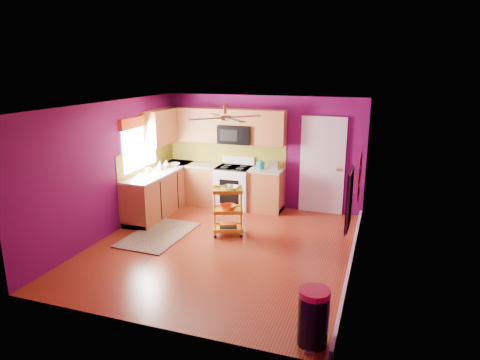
% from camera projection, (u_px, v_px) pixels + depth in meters
% --- Properties ---
extents(ground, '(5.00, 5.00, 0.00)m').
position_uv_depth(ground, '(222.00, 247.00, 7.59)').
color(ground, maroon).
rests_on(ground, ground).
extents(room_envelope, '(4.54, 5.04, 2.52)m').
position_uv_depth(room_envelope, '(223.00, 158.00, 7.16)').
color(room_envelope, '#5D0A4D').
rests_on(room_envelope, ground).
extents(lower_cabinets, '(2.81, 2.31, 0.94)m').
position_uv_depth(lower_cabinets, '(195.00, 190.00, 9.56)').
color(lower_cabinets, brown).
rests_on(lower_cabinets, ground).
extents(electric_range, '(0.76, 0.66, 1.13)m').
position_uv_depth(electric_range, '(234.00, 187.00, 9.62)').
color(electric_range, white).
rests_on(electric_range, ground).
extents(upper_cabinetry, '(2.80, 2.30, 1.26)m').
position_uv_depth(upper_cabinetry, '(205.00, 127.00, 9.49)').
color(upper_cabinetry, brown).
rests_on(upper_cabinetry, ground).
extents(left_window, '(0.08, 1.35, 1.08)m').
position_uv_depth(left_window, '(139.00, 135.00, 8.79)').
color(left_window, white).
rests_on(left_window, ground).
extents(panel_door, '(0.95, 0.11, 2.15)m').
position_uv_depth(panel_door, '(322.00, 167.00, 9.15)').
color(panel_door, white).
rests_on(panel_door, ground).
extents(right_wall_art, '(0.04, 2.74, 1.04)m').
position_uv_depth(right_wall_art, '(356.00, 185.00, 6.21)').
color(right_wall_art, black).
rests_on(right_wall_art, ground).
extents(ceiling_fan, '(1.01, 1.01, 0.26)m').
position_uv_depth(ceiling_fan, '(225.00, 117.00, 7.18)').
color(ceiling_fan, '#BF8C3F').
rests_on(ceiling_fan, ground).
extents(shag_rug, '(1.04, 1.64, 0.02)m').
position_uv_depth(shag_rug, '(159.00, 235.00, 8.13)').
color(shag_rug, black).
rests_on(shag_rug, ground).
extents(rolling_cart, '(0.66, 0.58, 1.00)m').
position_uv_depth(rolling_cart, '(228.00, 209.00, 8.04)').
color(rolling_cart, gold).
rests_on(rolling_cart, ground).
extents(trash_can, '(0.44, 0.45, 0.69)m').
position_uv_depth(trash_can, '(313.00, 317.00, 4.89)').
color(trash_can, black).
rests_on(trash_can, ground).
extents(teal_kettle, '(0.18, 0.18, 0.21)m').
position_uv_depth(teal_kettle, '(260.00, 165.00, 9.30)').
color(teal_kettle, teal).
rests_on(teal_kettle, lower_cabinets).
extents(toaster, '(0.22, 0.15, 0.18)m').
position_uv_depth(toaster, '(274.00, 165.00, 9.29)').
color(toaster, beige).
rests_on(toaster, lower_cabinets).
extents(soap_bottle_a, '(0.08, 0.09, 0.19)m').
position_uv_depth(soap_bottle_a, '(160.00, 166.00, 9.20)').
color(soap_bottle_a, '#EA3F72').
rests_on(soap_bottle_a, lower_cabinets).
extents(soap_bottle_b, '(0.13, 0.13, 0.17)m').
position_uv_depth(soap_bottle_b, '(166.00, 164.00, 9.43)').
color(soap_bottle_b, white).
rests_on(soap_bottle_b, lower_cabinets).
extents(counter_dish, '(0.23, 0.23, 0.06)m').
position_uv_depth(counter_dish, '(175.00, 164.00, 9.61)').
color(counter_dish, white).
rests_on(counter_dish, lower_cabinets).
extents(counter_cup, '(0.14, 0.14, 0.11)m').
position_uv_depth(counter_cup, '(148.00, 170.00, 8.96)').
color(counter_cup, white).
rests_on(counter_cup, lower_cabinets).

